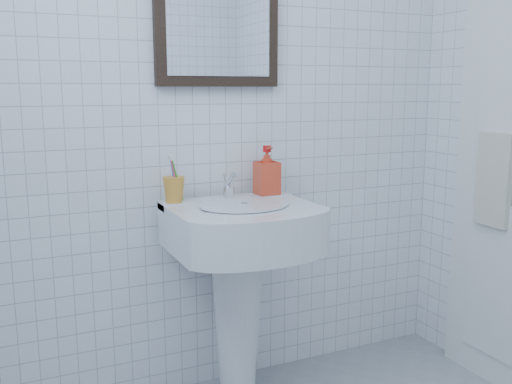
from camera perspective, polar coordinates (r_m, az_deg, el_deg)
name	(u,v)px	position (r m, az deg, el deg)	size (l,w,h in m)	color
wall_back	(209,84)	(2.27, -4.72, 10.72)	(2.20, 0.02, 2.50)	white
washbasin	(239,270)	(2.19, -1.68, -7.84)	(0.53, 0.39, 0.82)	white
faucet	(229,188)	(2.21, -2.72, 0.44)	(0.04, 0.10, 0.11)	silver
toothbrush_cup	(174,190)	(2.15, -8.21, 0.24)	(0.08, 0.08, 0.10)	gold
soap_dispenser	(267,170)	(2.28, 1.10, 2.19)	(0.09, 0.09, 0.19)	red
wall_mirror	(218,4)	(2.29, -3.86, 18.27)	(0.50, 0.04, 0.62)	black
towel_ring	(501,135)	(2.48, 23.30, 5.26)	(0.18, 0.18, 0.01)	silver
hand_towel	(494,180)	(2.49, 22.70, 1.13)	(0.03, 0.16, 0.38)	beige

